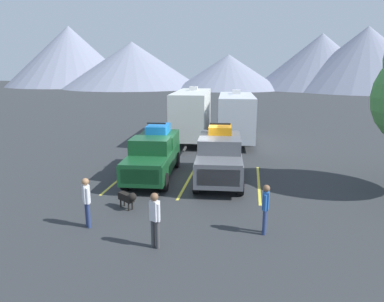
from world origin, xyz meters
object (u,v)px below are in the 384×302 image
Objects in this scene: camper_trailer_b at (236,116)px; person_b at (266,206)px; person_c at (155,217)px; dog at (128,197)px; pickup_truck_a at (154,153)px; pickup_truck_b at (219,155)px; camper_trailer_a at (192,113)px; person_a at (87,199)px.

camper_trailer_b is 14.16m from person_b.
person_c reaches higher than dog.
pickup_truck_b is at bearing -1.40° from pickup_truck_a.
person_b is 0.96× the size of person_c.
camper_trailer_a is at bearing 87.52° from pickup_truck_a.
pickup_truck_a is 6.01m from person_a.
person_c reaches higher than person_b.
camper_trailer_b is 4.67× the size of person_b.
person_c is at bearing -100.89° from pickup_truck_b.
camper_trailer_b is at bearing 66.67° from pickup_truck_a.
pickup_truck_b reaches higher than person_b.
camper_trailer_b is 15.20m from person_a.
person_c is (1.96, -6.93, -0.16)m from pickup_truck_a.
person_a is at bearing -96.50° from pickup_truck_a.
camper_trailer_a is 1.16× the size of camper_trailer_b.
pickup_truck_b is 3.06× the size of person_a.
person_c is at bearing -74.23° from pickup_truck_a.
pickup_truck_b is at bearing 56.10° from person_a.
person_a and person_c have the same top height.
person_b is (5.92, 0.49, -0.04)m from person_a.
person_a is at bearing -106.75° from camper_trailer_b.
person_b is at bearing -46.25° from pickup_truck_a.
person_b is at bearing 4.70° from person_a.
person_b is 1.88× the size of dog.
pickup_truck_a is at bearing -113.33° from camper_trailer_b.
person_a is (-3.95, -5.88, -0.21)m from pickup_truck_b.
camper_trailer_a is 15.22m from person_a.
pickup_truck_b is at bearing -92.77° from camper_trailer_b.
dog is (-3.53, -12.86, -1.49)m from camper_trailer_b.
camper_trailer_a is 5.21× the size of person_a.
pickup_truck_b reaches higher than person_c.
pickup_truck_b is 5.96× the size of dog.
camper_trailer_a is (-2.88, 9.26, 0.86)m from pickup_truck_b.
pickup_truck_a reaches higher than person_c.
person_b reaches higher than dog.
camper_trailer_b is at bearing 73.25° from person_a.
pickup_truck_b is 5.29m from dog.
camper_trailer_a is 10.16× the size of dog.
person_b is 3.59m from person_c.
camper_trailer_b is 8.78× the size of dog.
person_c is (1.56, -16.11, -1.06)m from camper_trailer_a.
person_c is at bearing -156.15° from person_b.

